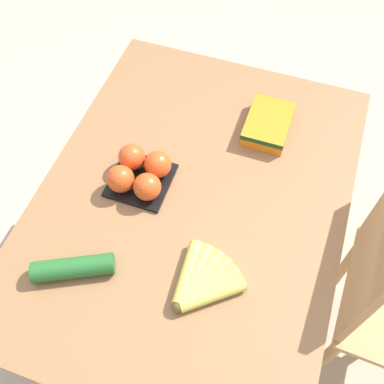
{
  "coord_description": "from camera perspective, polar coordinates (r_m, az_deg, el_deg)",
  "views": [
    {
      "loc": [
        0.6,
        0.21,
        1.77
      ],
      "look_at": [
        0.0,
        0.0,
        0.77
      ],
      "focal_mm": 42.0,
      "sensor_mm": 36.0,
      "label": 1
    }
  ],
  "objects": [
    {
      "name": "banana_bunch",
      "position": [
        1.08,
        1.14,
        -11.43
      ],
      "size": [
        0.18,
        0.17,
        0.04
      ],
      "color": "brown",
      "rests_on": "dining_table"
    },
    {
      "name": "cucumber_near",
      "position": [
        1.12,
        -14.84,
        -9.29
      ],
      "size": [
        0.13,
        0.2,
        0.05
      ],
      "color": "#236028",
      "rests_on": "dining_table"
    },
    {
      "name": "tomato_pack",
      "position": [
        1.21,
        -6.67,
        2.44
      ],
      "size": [
        0.16,
        0.16,
        0.08
      ],
      "color": "black",
      "rests_on": "dining_table"
    },
    {
      "name": "dining_table",
      "position": [
        1.31,
        -0.0,
        -3.49
      ],
      "size": [
        1.09,
        0.81,
        0.74
      ],
      "color": "olive",
      "rests_on": "ground_plane"
    },
    {
      "name": "ground_plane",
      "position": [
        1.88,
        -0.0,
        -12.71
      ],
      "size": [
        12.0,
        12.0,
        0.0
      ],
      "primitive_type": "plane",
      "color": "#B7A88E"
    },
    {
      "name": "carrot_bag",
      "position": [
        1.34,
        9.64,
        8.59
      ],
      "size": [
        0.17,
        0.12,
        0.05
      ],
      "color": "orange",
      "rests_on": "dining_table"
    }
  ]
}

